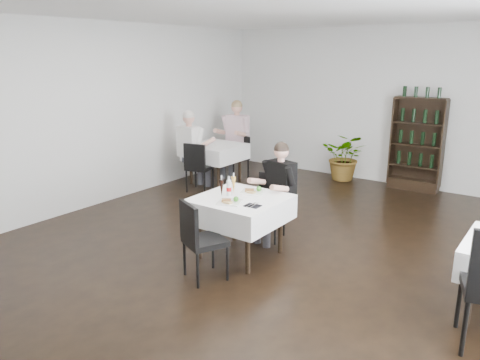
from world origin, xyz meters
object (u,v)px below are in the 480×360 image
wine_shelf (417,145)px  main_table (240,209)px  potted_tree (345,157)px  diner_main (277,185)px

wine_shelf → main_table: size_ratio=1.70×
main_table → potted_tree: (-0.43, 4.20, -0.14)m
diner_main → wine_shelf: bearing=77.6°
main_table → diner_main: 0.72m
potted_tree → diner_main: size_ratio=0.70×
main_table → potted_tree: size_ratio=1.07×
potted_tree → diner_main: 3.56m
main_table → diner_main: diner_main is taller
main_table → diner_main: (0.10, 0.69, 0.17)m
potted_tree → wine_shelf: bearing=4.9°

